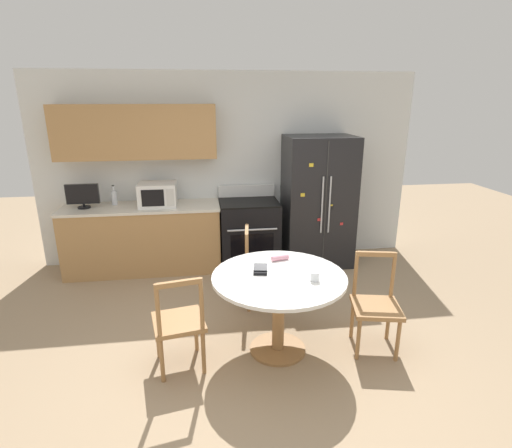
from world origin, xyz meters
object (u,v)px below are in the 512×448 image
oven_range (249,233)px  counter_bottle (114,197)px  wallet (260,270)px  refrigerator (318,202)px  dining_chair_right (376,306)px  microwave (158,194)px  countertop_tv (83,195)px  candle_glass (315,277)px  dining_chair_far (261,268)px  dining_chair_left (179,323)px

oven_range → counter_bottle: bearing=175.6°
wallet → refrigerator: bearing=60.6°
dining_chair_right → wallet: (-1.05, 0.15, 0.36)m
oven_range → microwave: (-1.20, 0.01, 0.58)m
dining_chair_right → wallet: dining_chair_right is taller
refrigerator → microwave: size_ratio=3.72×
countertop_tv → candle_glass: 3.30m
refrigerator → wallet: refrigerator is taller
microwave → dining_chair_far: 1.77m
microwave → candle_glass: size_ratio=5.91×
counter_bottle → dining_chair_far: bearing=-35.8°
countertop_tv → dining_chair_far: (2.13, -1.16, -0.63)m
countertop_tv → dining_chair_right: countertop_tv is taller
counter_bottle → wallet: bearing=-52.0°
counter_bottle → wallet: 2.67m
dining_chair_far → wallet: bearing=-2.1°
dining_chair_far → dining_chair_left: bearing=-32.9°
refrigerator → dining_chair_far: size_ratio=1.97×
oven_range → microwave: bearing=179.5°
dining_chair_left → candle_glass: bearing=-11.5°
microwave → counter_bottle: (-0.58, 0.13, -0.05)m
wallet → oven_range: bearing=86.0°
oven_range → dining_chair_left: size_ratio=1.20×
microwave → dining_chair_left: size_ratio=0.53×
refrigerator → wallet: bearing=-119.4°
refrigerator → dining_chair_far: refrigerator is taller
wallet → dining_chair_left: bearing=-164.4°
oven_range → dining_chair_right: (0.91, -2.11, -0.03)m
countertop_tv → counter_bottle: (0.36, 0.12, -0.07)m
oven_range → counter_bottle: size_ratio=4.06×
dining_chair_right → dining_chair_far: same height
dining_chair_left → candle_glass: (1.16, -0.02, 0.36)m
wallet → counter_bottle: bearing=128.0°
microwave → dining_chair_far: bearing=-44.0°
countertop_tv → dining_chair_right: (3.05, -2.13, -0.63)m
counter_bottle → wallet: size_ratio=1.81×
counter_bottle → candle_glass: counter_bottle is taller
dining_chair_left → dining_chair_far: (0.86, 1.02, 0.00)m
dining_chair_far → wallet: dining_chair_far is taller
counter_bottle → dining_chair_right: size_ratio=0.29×
counter_bottle → dining_chair_left: 2.54m
countertop_tv → dining_chair_far: size_ratio=0.45×
candle_glass → counter_bottle: bearing=131.8°
counter_bottle → refrigerator: bearing=-3.4°
refrigerator → dining_chair_far: 1.54m
oven_range → dining_chair_far: size_ratio=1.20×
countertop_tv → dining_chair_left: bearing=-59.9°
countertop_tv → counter_bottle: countertop_tv is taller
refrigerator → dining_chair_far: (-0.96, -1.12, -0.45)m
candle_glass → wallet: candle_glass is taller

